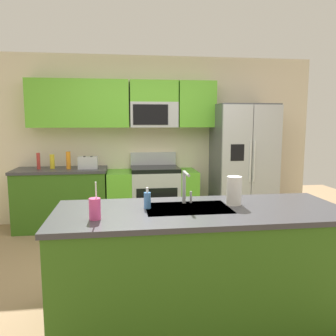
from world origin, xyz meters
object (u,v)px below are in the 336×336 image
range_oven (152,196)px  refrigerator (243,164)px  pepper_mill (38,161)px  soap_dispenser (147,200)px  paper_towel_roll (234,191)px  sink_faucet (185,184)px  bottle_yellow (52,161)px  drink_cup_pink (95,209)px  bottle_orange (68,160)px  toaster (88,163)px

range_oven → refrigerator: bearing=-2.9°
pepper_mill → soap_dispenser: pepper_mill is taller
paper_towel_roll → sink_faucet: bearing=167.6°
bottle_yellow → sink_faucet: sink_faucet is taller
drink_cup_pink → refrigerator: bearing=51.9°
range_oven → drink_cup_pink: 2.84m
refrigerator → paper_towel_roll: size_ratio=7.71×
bottle_orange → drink_cup_pink: bearing=-77.9°
bottle_yellow → soap_dispenser: 2.77m
refrigerator → drink_cup_pink: (-2.07, -2.64, 0.05)m
toaster → sink_faucet: (1.02, -2.29, 0.08)m
range_oven → sink_faucet: size_ratio=4.82×
soap_dispenser → pepper_mill: bearing=119.8°
drink_cup_pink → pepper_mill: bearing=110.3°
toaster → range_oven: bearing=3.2°
refrigerator → paper_towel_roll: bearing=-111.8°
sink_faucet → drink_cup_pink: sink_faucet is taller
toaster → bottle_yellow: (-0.52, 0.09, 0.01)m
bottle_yellow → bottle_orange: bearing=-19.1°
refrigerator → drink_cup_pink: 3.35m
range_oven → refrigerator: 1.49m
drink_cup_pink → bottle_orange: bearing=102.1°
bottle_orange → drink_cup_pink: 2.72m
refrigerator → bottle_orange: bearing=179.5°
refrigerator → toaster: refrigerator is taller
sink_faucet → drink_cup_pink: size_ratio=1.03×
sink_faucet → soap_dispenser: size_ratio=1.66×
soap_dispenser → paper_towel_roll: bearing=1.7°
bottle_yellow → bottle_orange: 0.26m
refrigerator → paper_towel_roll: 2.54m
sink_faucet → soap_dispenser: sink_faucet is taller
pepper_mill → bottle_yellow: pepper_mill is taller
bottle_orange → drink_cup_pink: size_ratio=0.93×
paper_towel_roll → bottle_yellow: bearing=128.3°
toaster → paper_towel_roll: bearing=-59.1°
soap_dispenser → toaster: bearing=106.0°
soap_dispenser → bottle_orange: bearing=112.0°
range_oven → pepper_mill: 1.76m
bottle_orange → soap_dispenser: (0.97, -2.40, -0.06)m
toaster → soap_dispenser: bearing=-74.0°
pepper_mill → bottle_yellow: (0.19, 0.04, -0.01)m
refrigerator → paper_towel_roll: refrigerator is taller
refrigerator → soap_dispenser: size_ratio=10.88×
sink_faucet → toaster: bearing=114.0°
range_oven → sink_faucet: 2.42m
range_oven → toaster: bearing=-176.8°
bottle_yellow → paper_towel_roll: (1.94, -2.46, 0.02)m
pepper_mill → toaster: bearing=-4.0°
drink_cup_pink → toaster: bearing=96.3°
range_oven → drink_cup_pink: bearing=-103.7°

